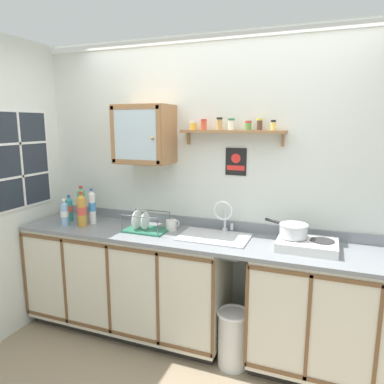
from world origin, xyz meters
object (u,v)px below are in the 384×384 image
Objects in this scene: mug at (172,225)px; warning_sign at (236,162)px; bottle_water_blue_4 at (64,213)px; trash_bin at (233,338)px; saucepan at (293,230)px; hot_plate_stove at (307,245)px; bottle_detergent_teal_1 at (69,209)px; bottle_soda_green_0 at (82,205)px; bottle_opaque_white_3 at (92,207)px; wall_cabinet at (144,134)px; dish_rack at (145,227)px; sink at (215,240)px; bottle_juice_amber_2 at (82,210)px.

mug is 0.76m from warning_sign.
bottle_water_blue_4 is 1.77m from trash_bin.
saucepan is 1.95m from bottle_water_blue_4.
hot_plate_stove is at bearing -4.37° from mug.
trash_bin is (-0.38, -0.20, -0.84)m from saucepan.
bottle_detergent_teal_1 reaches higher than mug.
bottle_soda_green_0 is 1.39× the size of bottle_water_blue_4.
bottle_opaque_white_3 is 0.82m from wall_cabinet.
wall_cabinet is at bearing 11.59° from bottle_opaque_white_3.
saucepan is 0.93× the size of dish_rack.
bottle_water_blue_4 is 0.53× the size of trash_bin.
mug is 0.51× the size of warning_sign.
mug is at bearing 157.26° from trash_bin.
hot_plate_stove is at bearing -0.40° from bottle_detergent_teal_1.
bottle_juice_amber_2 is at bearing -174.34° from sink.
bottle_detergent_teal_1 is at bearing 113.47° from bottle_water_blue_4.
wall_cabinet is at bearing 6.88° from bottle_soda_green_0.
saucepan is 1.01m from mug.
wall_cabinet is at bearing 175.89° from saucepan.
saucepan is 1.79m from bottle_juice_amber_2.
bottle_soda_green_0 is (-1.99, 0.04, 0.12)m from hot_plate_stove.
saucepan is (-0.10, 0.03, 0.09)m from hot_plate_stove.
bottle_water_blue_4 is 1.07× the size of warning_sign.
dish_rack is (0.55, -0.03, -0.12)m from bottle_opaque_white_3.
bottle_soda_green_0 is at bearing 179.57° from saucepan.
bottle_water_blue_4 reaches higher than hot_plate_stove.
bottle_detergent_teal_1 reaches higher than dish_rack.
bottle_juice_amber_2 is 0.64× the size of wall_cabinet.
bottle_detergent_teal_1 is at bearing 154.74° from bottle_juice_amber_2.
bottle_water_blue_4 is at bearing -110.42° from bottle_soda_green_0.
trash_bin is at bearing -43.29° from sink.
sink is 0.66m from warning_sign.
bottle_opaque_white_3 is at bearing 172.13° from trash_bin.
bottle_detergent_teal_1 is 0.54× the size of trash_bin.
bottle_juice_amber_2 is at bearing 11.40° from bottle_water_blue_4.
bottle_soda_green_0 is at bearing -170.46° from warning_sign.
bottle_juice_amber_2 is (-1.78, -0.12, 0.02)m from saucepan.
bottle_opaque_white_3 is (0.03, 0.10, 0.01)m from bottle_juice_amber_2.
warning_sign is (1.28, 0.36, 0.44)m from bottle_juice_amber_2.
sink is at bearing -0.57° from bottle_soda_green_0.
warning_sign reaches higher than bottle_water_blue_4.
mug is (-1.11, 0.08, 0.01)m from hot_plate_stove.
saucepan is 1.49× the size of warning_sign.
sink is at bearing 5.66° from bottle_juice_amber_2.
hot_plate_stove is 1.11m from mug.
sink is 0.70m from hot_plate_stove.
bottle_opaque_white_3 is at bearing 177.05° from dish_rack.
sink is at bearing 6.36° from bottle_water_blue_4.
bottle_juice_amber_2 is 1.30× the size of bottle_water_blue_4.
warning_sign is at bearing 15.82° from bottle_juice_amber_2.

